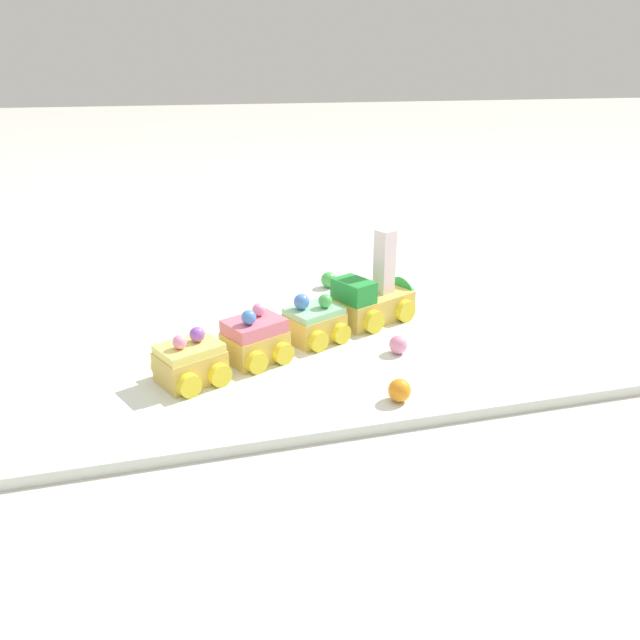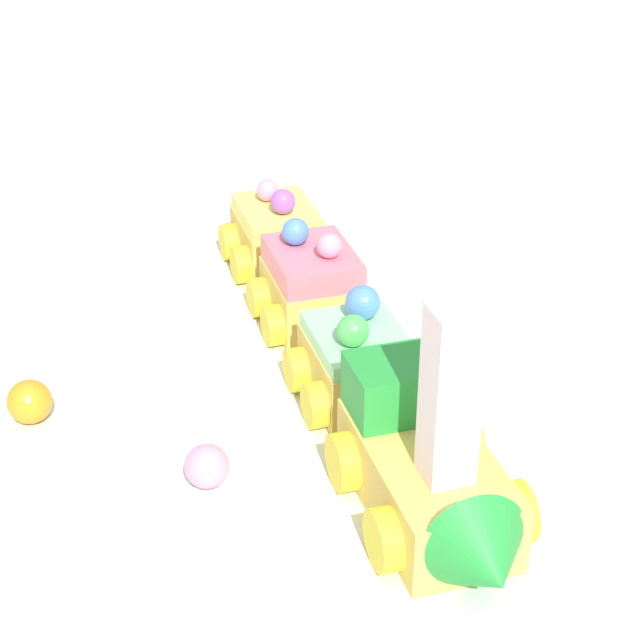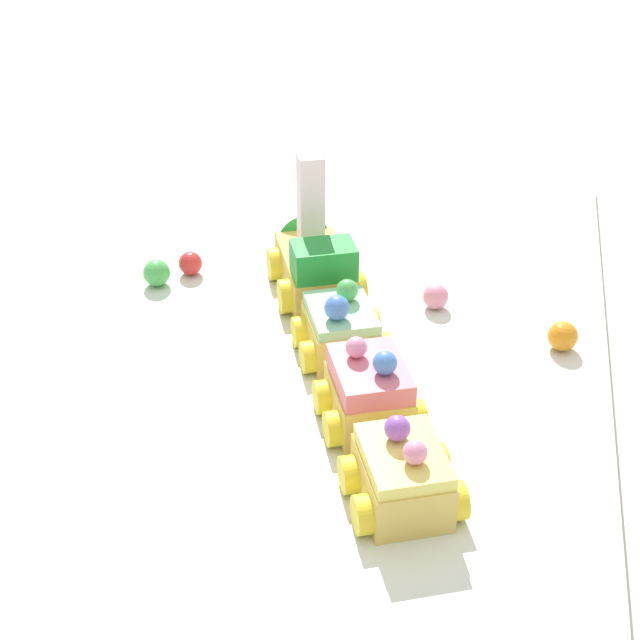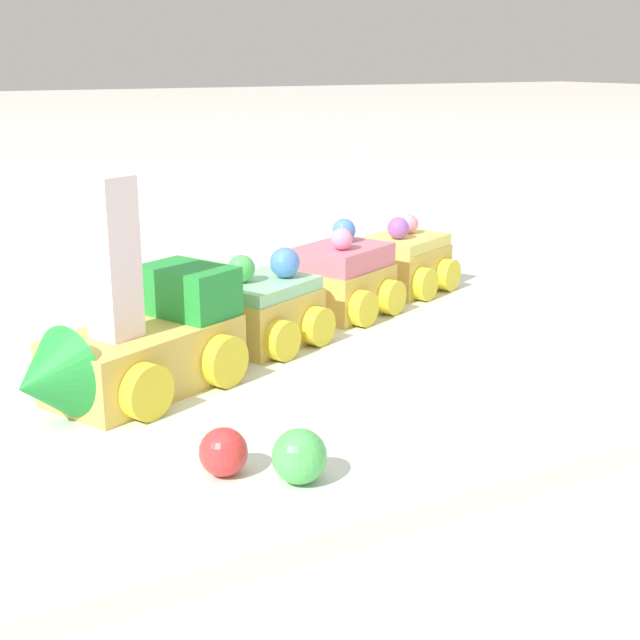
# 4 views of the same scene
# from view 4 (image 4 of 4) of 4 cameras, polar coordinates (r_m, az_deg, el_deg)

# --- Properties ---
(ground_plane) EXTENTS (10.00, 10.00, 0.00)m
(ground_plane) POSITION_cam_4_polar(r_m,az_deg,el_deg) (0.58, -1.80, -2.65)
(ground_plane) COLOR beige
(display_board) EXTENTS (0.83, 0.44, 0.01)m
(display_board) POSITION_cam_4_polar(r_m,az_deg,el_deg) (0.58, -1.81, -2.09)
(display_board) COLOR silver
(display_board) RESTS_ON ground_plane
(cake_train_locomotive) EXTENTS (0.14, 0.11, 0.12)m
(cake_train_locomotive) POSITION_cam_4_polar(r_m,az_deg,el_deg) (0.49, -11.96, -1.54)
(cake_train_locomotive) COLOR #E0BC56
(cake_train_locomotive) RESTS_ON display_board
(cake_car_mint) EXTENTS (0.09, 0.09, 0.06)m
(cake_car_mint) POSITION_cam_4_polar(r_m,az_deg,el_deg) (0.57, -3.65, 0.57)
(cake_car_mint) COLOR #E0BC56
(cake_car_mint) RESTS_ON display_board
(cake_car_strawberry) EXTENTS (0.09, 0.09, 0.07)m
(cake_car_strawberry) POSITION_cam_4_polar(r_m,az_deg,el_deg) (0.64, 1.45, 2.55)
(cake_car_strawberry) COLOR #E0BC56
(cake_car_strawberry) RESTS_ON display_board
(cake_car_lemon) EXTENTS (0.09, 0.09, 0.06)m
(cake_car_lemon) POSITION_cam_4_polar(r_m,az_deg,el_deg) (0.71, 5.36, 3.64)
(cake_car_lemon) COLOR #E0BC56
(cake_car_lemon) RESTS_ON display_board
(gumball_red) EXTENTS (0.02, 0.02, 0.02)m
(gumball_red) POSITION_cam_4_polar(r_m,az_deg,el_deg) (0.40, -6.21, -8.40)
(gumball_red) COLOR red
(gumball_red) RESTS_ON display_board
(gumball_pink) EXTENTS (0.02, 0.02, 0.02)m
(gumball_pink) POSITION_cam_4_polar(r_m,az_deg,el_deg) (0.61, -13.80, -0.02)
(gumball_pink) COLOR pink
(gumball_pink) RESTS_ON display_board
(gumball_green) EXTENTS (0.02, 0.02, 0.02)m
(gumball_green) POSITION_cam_4_polar(r_m,az_deg,el_deg) (0.39, -1.33, -8.72)
(gumball_green) COLOR #4CBC56
(gumball_green) RESTS_ON display_board
(gumball_orange) EXTENTS (0.02, 0.02, 0.02)m
(gumball_orange) POSITION_cam_4_polar(r_m,az_deg,el_deg) (0.72, -12.97, 2.63)
(gumball_orange) COLOR orange
(gumball_orange) RESTS_ON display_board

